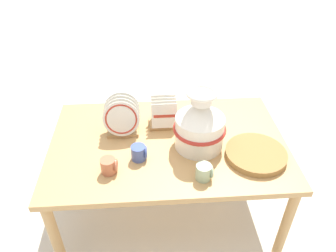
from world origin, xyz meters
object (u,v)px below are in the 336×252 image
(mug_cobalt_glaze, at_px, (139,153))
(ceramic_vase, at_px, (200,124))
(wicker_charger_stack, at_px, (256,154))
(fruit_bowl, at_px, (205,119))
(mug_terracotta_glaze, at_px, (109,166))
(mug_sage_glaze, at_px, (204,172))
(dish_rack_square_plates, at_px, (164,116))
(dish_rack_round_plates, at_px, (122,119))

(mug_cobalt_glaze, bearing_deg, ceramic_vase, 15.04)
(wicker_charger_stack, distance_m, fruit_bowl, 0.40)
(mug_terracotta_glaze, bearing_deg, wicker_charger_stack, 4.47)
(wicker_charger_stack, height_order, mug_cobalt_glaze, mug_cobalt_glaze)
(mug_terracotta_glaze, relative_size, mug_sage_glaze, 1.00)
(mug_terracotta_glaze, distance_m, mug_sage_glaze, 0.48)
(dish_rack_square_plates, xyz_separation_m, mug_terracotta_glaze, (-0.30, -0.39, -0.02))
(dish_rack_round_plates, xyz_separation_m, dish_rack_square_plates, (0.25, 0.06, -0.04))
(mug_terracotta_glaze, xyz_separation_m, mug_cobalt_glaze, (0.15, 0.09, 0.00))
(dish_rack_round_plates, height_order, wicker_charger_stack, dish_rack_round_plates)
(mug_cobalt_glaze, height_order, mug_sage_glaze, same)
(dish_rack_round_plates, height_order, mug_cobalt_glaze, dish_rack_round_plates)
(wicker_charger_stack, relative_size, mug_terracotta_glaze, 3.87)
(dish_rack_round_plates, relative_size, mug_sage_glaze, 2.71)
(mug_cobalt_glaze, bearing_deg, mug_terracotta_glaze, -149.60)
(mug_cobalt_glaze, xyz_separation_m, fruit_bowl, (0.40, 0.29, -0.01))
(wicker_charger_stack, xyz_separation_m, fruit_bowl, (-0.23, 0.32, 0.02))
(mug_terracotta_glaze, distance_m, fruit_bowl, 0.67)
(ceramic_vase, bearing_deg, mug_terracotta_glaze, -159.76)
(dish_rack_round_plates, distance_m, fruit_bowl, 0.51)
(ceramic_vase, height_order, dish_rack_square_plates, ceramic_vase)
(dish_rack_round_plates, distance_m, wicker_charger_stack, 0.78)
(dish_rack_round_plates, height_order, dish_rack_square_plates, dish_rack_round_plates)
(ceramic_vase, distance_m, mug_cobalt_glaze, 0.36)
(ceramic_vase, bearing_deg, mug_cobalt_glaze, -164.96)
(dish_rack_square_plates, xyz_separation_m, mug_cobalt_glaze, (-0.15, -0.30, -0.02))
(dish_rack_square_plates, distance_m, mug_cobalt_glaze, 0.33)
(mug_cobalt_glaze, bearing_deg, dish_rack_round_plates, 112.45)
(wicker_charger_stack, height_order, mug_terracotta_glaze, mug_terracotta_glaze)
(mug_terracotta_glaze, height_order, mug_sage_glaze, same)
(mug_sage_glaze, height_order, fruit_bowl, fruit_bowl)
(ceramic_vase, bearing_deg, fruit_bowl, 71.75)
(mug_sage_glaze, bearing_deg, dish_rack_square_plates, 110.50)
(mug_cobalt_glaze, relative_size, fruit_bowl, 0.63)
(fruit_bowl, bearing_deg, mug_sage_glaze, -99.47)
(ceramic_vase, height_order, wicker_charger_stack, ceramic_vase)
(dish_rack_round_plates, distance_m, mug_cobalt_glaze, 0.26)
(mug_sage_glaze, bearing_deg, dish_rack_round_plates, 136.29)
(ceramic_vase, distance_m, dish_rack_square_plates, 0.29)
(ceramic_vase, height_order, mug_sage_glaze, ceramic_vase)
(ceramic_vase, xyz_separation_m, mug_sage_glaze, (-0.01, -0.26, -0.11))
(wicker_charger_stack, bearing_deg, dish_rack_round_plates, 160.06)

